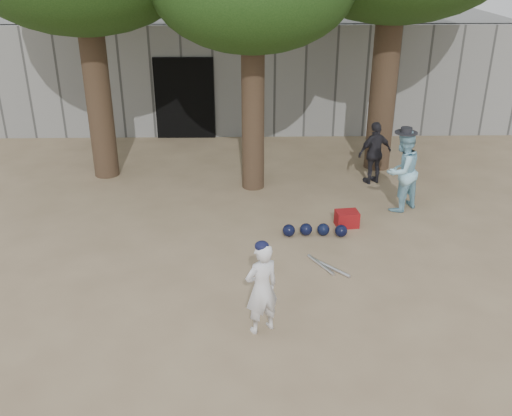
{
  "coord_description": "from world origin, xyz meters",
  "views": [
    {
      "loc": [
        0.43,
        -7.5,
        4.88
      ],
      "look_at": [
        0.6,
        1.0,
        0.95
      ],
      "focal_mm": 40.0,
      "sensor_mm": 36.0,
      "label": 1
    }
  ],
  "objects_px": {
    "spectator_blue": "(402,171)",
    "red_bag": "(347,219)",
    "boy_player": "(262,288)",
    "spectator_dark": "(375,153)"
  },
  "relations": [
    {
      "from": "spectator_blue",
      "to": "red_bag",
      "type": "distance_m",
      "value": 1.54
    },
    {
      "from": "boy_player",
      "to": "spectator_dark",
      "type": "relative_size",
      "value": 0.97
    },
    {
      "from": "spectator_dark",
      "to": "red_bag",
      "type": "xyz_separation_m",
      "value": [
        -0.94,
        -2.18,
        -0.55
      ]
    },
    {
      "from": "spectator_blue",
      "to": "boy_player",
      "type": "bearing_deg",
      "value": 18.06
    },
    {
      "from": "spectator_blue",
      "to": "red_bag",
      "type": "xyz_separation_m",
      "value": [
        -1.17,
        -0.75,
        -0.67
      ]
    },
    {
      "from": "spectator_blue",
      "to": "spectator_dark",
      "type": "bearing_deg",
      "value": -116.86
    },
    {
      "from": "boy_player",
      "to": "spectator_blue",
      "type": "distance_m",
      "value": 4.9
    },
    {
      "from": "boy_player",
      "to": "red_bag",
      "type": "distance_m",
      "value": 3.68
    },
    {
      "from": "spectator_blue",
      "to": "spectator_dark",
      "type": "xyz_separation_m",
      "value": [
        -0.23,
        1.43,
        -0.12
      ]
    },
    {
      "from": "boy_player",
      "to": "red_bag",
      "type": "xyz_separation_m",
      "value": [
        1.72,
        3.21,
        -0.53
      ]
    }
  ]
}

